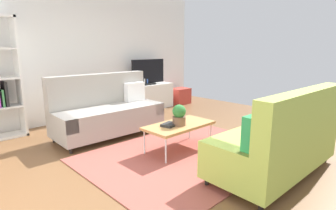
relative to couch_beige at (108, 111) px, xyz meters
name	(u,v)px	position (x,y,z in m)	size (l,w,h in m)	color
ground_plane	(173,149)	(0.34, -1.33, -0.44)	(7.68, 7.68, 0.00)	brown
wall_far	(83,53)	(0.34, 1.47, 1.01)	(6.40, 0.12, 2.90)	white
area_rug	(186,154)	(0.34, -1.62, -0.44)	(2.90, 2.20, 0.01)	#9E4C42
couch_beige	(108,111)	(0.00, 0.00, 0.00)	(1.92, 0.88, 1.10)	gray
couch_green	(279,141)	(0.67, -2.84, 0.01)	(1.93, 0.90, 1.10)	#A3BC4C
coffee_table	(179,126)	(0.39, -1.42, -0.05)	(1.10, 0.56, 0.42)	#B7844C
tv_console	(148,97)	(1.89, 1.13, -0.12)	(1.40, 0.44, 0.64)	silver
tv	(148,72)	(1.89, 1.11, 0.51)	(1.00, 0.20, 0.64)	black
storage_trunk	(180,96)	(2.99, 1.03, -0.22)	(0.52, 0.40, 0.44)	#B2382D
potted_plant	(179,115)	(0.34, -1.46, 0.14)	(0.20, 0.20, 0.32)	brown
table_book_0	(170,125)	(0.22, -1.38, 0.00)	(0.24, 0.18, 0.04)	#262626
vase_0	(128,83)	(1.31, 1.18, 0.28)	(0.12, 0.12, 0.16)	#B24C4C
vase_1	(134,82)	(1.48, 1.18, 0.29)	(0.10, 0.10, 0.19)	#B24C4C
bottle_0	(141,81)	(1.64, 1.09, 0.31)	(0.05, 0.05, 0.22)	#3359B2
bottle_1	(144,82)	(1.74, 1.09, 0.28)	(0.04, 0.04, 0.17)	silver
bottle_2	(147,82)	(1.83, 1.09, 0.28)	(0.04, 0.04, 0.15)	#3359B2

